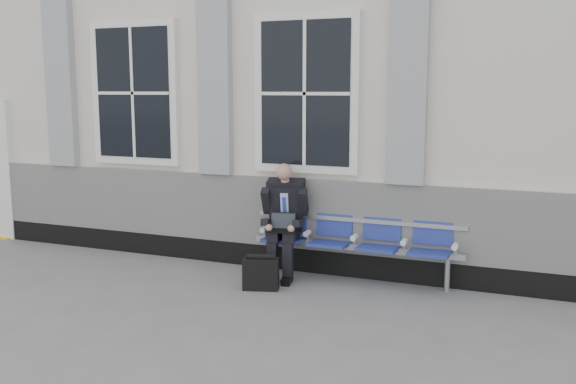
% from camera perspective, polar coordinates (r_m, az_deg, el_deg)
% --- Properties ---
extents(ground, '(70.00, 70.00, 0.00)m').
position_cam_1_polar(ground, '(7.13, -5.30, -9.77)').
color(ground, slate).
rests_on(ground, ground).
extents(station_building, '(14.40, 4.40, 4.49)m').
position_cam_1_polar(station_building, '(9.96, 3.71, 8.64)').
color(station_building, silver).
rests_on(station_building, ground).
extents(bench, '(2.60, 0.47, 0.91)m').
position_cam_1_polar(bench, '(7.79, 6.05, -3.92)').
color(bench, '#9EA0A3').
rests_on(bench, ground).
extents(businessman, '(0.60, 0.81, 1.41)m').
position_cam_1_polar(businessman, '(7.91, -0.32, -2.11)').
color(businessman, black).
rests_on(businessman, ground).
extents(briefcase, '(0.44, 0.28, 0.42)m').
position_cam_1_polar(briefcase, '(7.49, -2.43, -7.23)').
color(briefcase, black).
rests_on(briefcase, ground).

